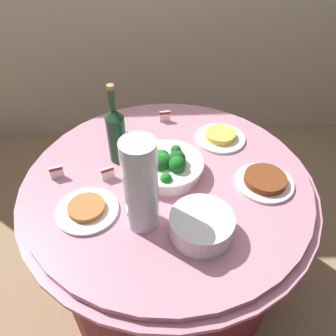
{
  "coord_description": "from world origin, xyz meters",
  "views": [
    {
      "loc": [
        -0.05,
        -0.95,
        1.64
      ],
      "look_at": [
        0.0,
        0.0,
        0.79
      ],
      "focal_mm": 35.91,
      "sensor_mm": 36.0,
      "label": 1
    }
  ],
  "objects_px": {
    "plate_stack": "(201,226)",
    "decorative_fruit_vase": "(141,191)",
    "broccoli_bowl": "(166,165)",
    "label_placard_rear": "(108,173)",
    "food_plate_peanuts": "(87,209)",
    "serving_tongs": "(124,141)",
    "food_plate_fried_egg": "(220,137)",
    "label_placard_front": "(165,116)",
    "label_placard_mid": "(56,172)",
    "food_plate_stir_fry": "(265,181)",
    "wine_bottle": "(116,133)"
  },
  "relations": [
    {
      "from": "wine_bottle",
      "to": "food_plate_peanuts",
      "type": "relative_size",
      "value": 1.53
    },
    {
      "from": "food_plate_stir_fry",
      "to": "food_plate_peanuts",
      "type": "height_order",
      "value": "food_plate_stir_fry"
    },
    {
      "from": "plate_stack",
      "to": "food_plate_fried_egg",
      "type": "height_order",
      "value": "plate_stack"
    },
    {
      "from": "decorative_fruit_vase",
      "to": "label_placard_rear",
      "type": "relative_size",
      "value": 6.18
    },
    {
      "from": "label_placard_front",
      "to": "serving_tongs",
      "type": "bearing_deg",
      "value": -141.76
    },
    {
      "from": "label_placard_front",
      "to": "broccoli_bowl",
      "type": "bearing_deg",
      "value": -92.15
    },
    {
      "from": "food_plate_fried_egg",
      "to": "label_placard_front",
      "type": "xyz_separation_m",
      "value": [
        -0.24,
        0.16,
        0.02
      ]
    },
    {
      "from": "plate_stack",
      "to": "decorative_fruit_vase",
      "type": "distance_m",
      "value": 0.23
    },
    {
      "from": "decorative_fruit_vase",
      "to": "label_placard_rear",
      "type": "xyz_separation_m",
      "value": [
        -0.13,
        0.22,
        -0.12
      ]
    },
    {
      "from": "serving_tongs",
      "to": "plate_stack",
      "type": "bearing_deg",
      "value": -61.94
    },
    {
      "from": "decorative_fruit_vase",
      "to": "serving_tongs",
      "type": "relative_size",
      "value": 2.07
    },
    {
      "from": "broccoli_bowl",
      "to": "food_plate_peanuts",
      "type": "xyz_separation_m",
      "value": [
        -0.29,
        -0.18,
        -0.03
      ]
    },
    {
      "from": "food_plate_fried_egg",
      "to": "label_placard_front",
      "type": "relative_size",
      "value": 4.0
    },
    {
      "from": "plate_stack",
      "to": "decorative_fruit_vase",
      "type": "height_order",
      "value": "decorative_fruit_vase"
    },
    {
      "from": "plate_stack",
      "to": "food_plate_stir_fry",
      "type": "height_order",
      "value": "plate_stack"
    },
    {
      "from": "food_plate_peanuts",
      "to": "label_placard_rear",
      "type": "bearing_deg",
      "value": 69.53
    },
    {
      "from": "plate_stack",
      "to": "label_placard_rear",
      "type": "distance_m",
      "value": 0.43
    },
    {
      "from": "serving_tongs",
      "to": "label_placard_front",
      "type": "height_order",
      "value": "label_placard_front"
    },
    {
      "from": "decorative_fruit_vase",
      "to": "food_plate_stir_fry",
      "type": "relative_size",
      "value": 1.55
    },
    {
      "from": "food_plate_fried_egg",
      "to": "plate_stack",
      "type": "bearing_deg",
      "value": -106.64
    },
    {
      "from": "wine_bottle",
      "to": "label_placard_mid",
      "type": "distance_m",
      "value": 0.27
    },
    {
      "from": "plate_stack",
      "to": "food_plate_peanuts",
      "type": "relative_size",
      "value": 0.95
    },
    {
      "from": "decorative_fruit_vase",
      "to": "label_placard_mid",
      "type": "relative_size",
      "value": 6.18
    },
    {
      "from": "broccoli_bowl",
      "to": "food_plate_fried_egg",
      "type": "relative_size",
      "value": 1.27
    },
    {
      "from": "food_plate_peanuts",
      "to": "label_placard_front",
      "type": "bearing_deg",
      "value": 61.35
    },
    {
      "from": "decorative_fruit_vase",
      "to": "label_placard_mid",
      "type": "height_order",
      "value": "decorative_fruit_vase"
    },
    {
      "from": "broccoli_bowl",
      "to": "decorative_fruit_vase",
      "type": "distance_m",
      "value": 0.27
    },
    {
      "from": "decorative_fruit_vase",
      "to": "food_plate_stir_fry",
      "type": "height_order",
      "value": "decorative_fruit_vase"
    },
    {
      "from": "plate_stack",
      "to": "label_placard_rear",
      "type": "height_order",
      "value": "plate_stack"
    },
    {
      "from": "food_plate_stir_fry",
      "to": "label_placard_front",
      "type": "xyz_separation_m",
      "value": [
        -0.36,
        0.44,
        0.01
      ]
    },
    {
      "from": "label_placard_mid",
      "to": "label_placard_rear",
      "type": "distance_m",
      "value": 0.2
    },
    {
      "from": "broccoli_bowl",
      "to": "food_plate_fried_egg",
      "type": "bearing_deg",
      "value": 40.1
    },
    {
      "from": "broccoli_bowl",
      "to": "label_placard_rear",
      "type": "height_order",
      "value": "broccoli_bowl"
    },
    {
      "from": "serving_tongs",
      "to": "food_plate_peanuts",
      "type": "bearing_deg",
      "value": -105.56
    },
    {
      "from": "broccoli_bowl",
      "to": "wine_bottle",
      "type": "bearing_deg",
      "value": 151.28
    },
    {
      "from": "food_plate_peanuts",
      "to": "wine_bottle",
      "type": "bearing_deg",
      "value": 71.14
    },
    {
      "from": "food_plate_fried_egg",
      "to": "serving_tongs",
      "type": "bearing_deg",
      "value": 178.99
    },
    {
      "from": "decorative_fruit_vase",
      "to": "food_plate_fried_egg",
      "type": "bearing_deg",
      "value": 52.68
    },
    {
      "from": "label_placard_front",
      "to": "label_placard_mid",
      "type": "relative_size",
      "value": 1.0
    },
    {
      "from": "broccoli_bowl",
      "to": "plate_stack",
      "type": "relative_size",
      "value": 1.33
    },
    {
      "from": "food_plate_fried_egg",
      "to": "food_plate_stir_fry",
      "type": "xyz_separation_m",
      "value": [
        0.12,
        -0.29,
        0.0
      ]
    },
    {
      "from": "plate_stack",
      "to": "label_placard_mid",
      "type": "xyz_separation_m",
      "value": [
        -0.52,
        0.3,
        -0.01
      ]
    },
    {
      "from": "label_placard_mid",
      "to": "food_plate_peanuts",
      "type": "bearing_deg",
      "value": -53.13
    },
    {
      "from": "serving_tongs",
      "to": "food_plate_stir_fry",
      "type": "relative_size",
      "value": 0.75
    },
    {
      "from": "decorative_fruit_vase",
      "to": "label_placard_front",
      "type": "relative_size",
      "value": 6.18
    },
    {
      "from": "serving_tongs",
      "to": "food_plate_fried_egg",
      "type": "distance_m",
      "value": 0.43
    },
    {
      "from": "wine_bottle",
      "to": "food_plate_stir_fry",
      "type": "relative_size",
      "value": 1.53
    },
    {
      "from": "food_plate_peanuts",
      "to": "label_placard_rear",
      "type": "xyz_separation_m",
      "value": [
        0.06,
        0.16,
        0.02
      ]
    },
    {
      "from": "broccoli_bowl",
      "to": "serving_tongs",
      "type": "relative_size",
      "value": 1.7
    },
    {
      "from": "serving_tongs",
      "to": "decorative_fruit_vase",
      "type": "bearing_deg",
      "value": -79.39
    }
  ]
}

